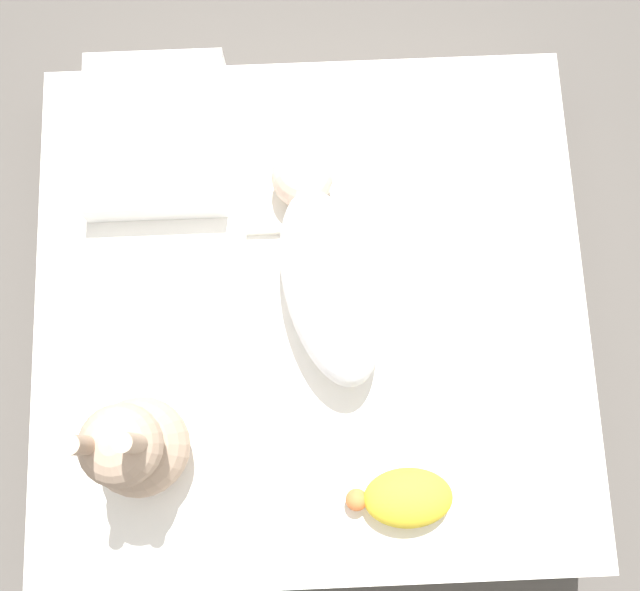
% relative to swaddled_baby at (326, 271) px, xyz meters
% --- Properties ---
extents(ground_plane, '(12.00, 12.00, 0.00)m').
position_rel_swaddled_baby_xyz_m(ground_plane, '(0.03, 0.05, -0.31)').
color(ground_plane, '#514C47').
extents(bed_mattress, '(1.13, 1.10, 0.23)m').
position_rel_swaddled_baby_xyz_m(bed_mattress, '(0.03, 0.05, -0.20)').
color(bed_mattress, white).
rests_on(bed_mattress, ground_plane).
extents(burp_cloth, '(0.19, 0.19, 0.02)m').
position_rel_swaddled_baby_xyz_m(burp_cloth, '(0.06, -0.20, -0.08)').
color(burp_cloth, white).
rests_on(burp_cloth, bed_mattress).
extents(swaddled_baby, '(0.25, 0.51, 0.17)m').
position_rel_swaddled_baby_xyz_m(swaddled_baby, '(0.00, 0.00, 0.00)').
color(swaddled_baby, white).
rests_on(swaddled_baby, bed_mattress).
extents(pillow, '(0.29, 0.35, 0.07)m').
position_rel_swaddled_baby_xyz_m(pillow, '(0.35, -0.32, -0.05)').
color(pillow, white).
rests_on(pillow, bed_mattress).
extents(bunny_plush, '(0.18, 0.18, 0.38)m').
position_rel_swaddled_baby_xyz_m(bunny_plush, '(0.36, 0.32, 0.05)').
color(bunny_plush, tan).
rests_on(bunny_plush, bed_mattress).
extents(turtle_plush, '(0.20, 0.11, 0.08)m').
position_rel_swaddled_baby_xyz_m(turtle_plush, '(-0.13, 0.44, -0.04)').
color(turtle_plush, yellow).
rests_on(turtle_plush, bed_mattress).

